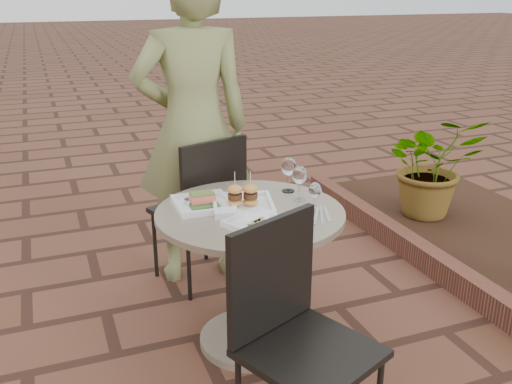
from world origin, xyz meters
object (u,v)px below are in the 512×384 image
object	(u,v)px
cafe_table	(250,257)
plate_salmon	(203,203)
diner	(193,128)
plate_sliders	(243,201)
chair_far	(205,200)
chair_near	(292,320)
plate_tuna	(257,223)

from	to	relation	value
cafe_table	plate_salmon	world-z (taller)	plate_salmon
cafe_table	diner	size ratio (longest dim) A/B	0.47
cafe_table	plate_sliders	world-z (taller)	plate_sliders
plate_salmon	chair_far	bearing A→B (deg)	73.40
chair_near	diner	bearing A→B (deg)	65.11
chair_far	chair_near	distance (m)	1.34
cafe_table	plate_tuna	bearing A→B (deg)	-100.53
chair_far	diner	world-z (taller)	diner
diner	plate_tuna	distance (m)	1.03
plate_tuna	chair_far	bearing A→B (deg)	89.98
plate_sliders	plate_salmon	bearing A→B (deg)	153.44
chair_far	plate_sliders	bearing A→B (deg)	72.50
chair_near	plate_tuna	bearing A→B (deg)	60.67
chair_near	plate_salmon	distance (m)	0.84
chair_near	plate_sliders	distance (m)	0.75
chair_far	diner	distance (m)	0.43
cafe_table	diner	bearing A→B (deg)	93.46
diner	plate_tuna	bearing A→B (deg)	96.22
chair_near	plate_sliders	world-z (taller)	chair_near
chair_far	plate_tuna	size ratio (longest dim) A/B	2.95
chair_near	cafe_table	bearing A→B (deg)	59.33
diner	chair_near	bearing A→B (deg)	94.08
cafe_table	diner	distance (m)	0.95
chair_far	plate_salmon	xyz separation A→B (m)	(-0.16, -0.54, 0.20)
chair_near	plate_salmon	bearing A→B (deg)	74.35
chair_far	plate_sliders	world-z (taller)	chair_far
cafe_table	plate_salmon	size ratio (longest dim) A/B	3.37
diner	plate_sliders	world-z (taller)	diner
cafe_table	chair_far	world-z (taller)	chair_far
chair_near	diner	distance (m)	1.55
diner	plate_sliders	xyz separation A→B (m)	(0.03, -0.78, -0.19)
diner	plate_tuna	world-z (taller)	diner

